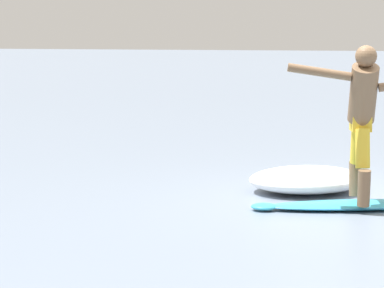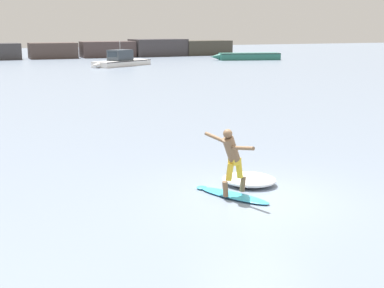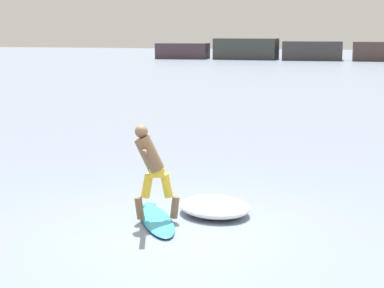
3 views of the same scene
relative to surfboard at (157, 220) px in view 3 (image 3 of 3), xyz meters
The scene contains 4 objects.
ground_plane 0.51m from the surfboard, 35.87° to the right, with size 200.00×200.00×0.00m, color gray.
surfboard is the anchor object (origin of this frame).
surfer 1.02m from the surfboard, 140.57° to the right, with size 0.90×1.53×1.66m.
wave_foam_at_tail 1.14m from the surfboard, 40.09° to the left, with size 1.87×1.85×0.29m.
Camera 3 is at (2.89, -10.03, 3.34)m, focal length 60.00 mm.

